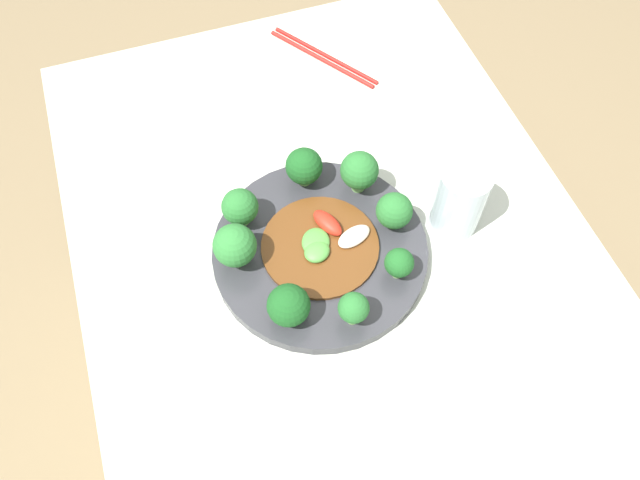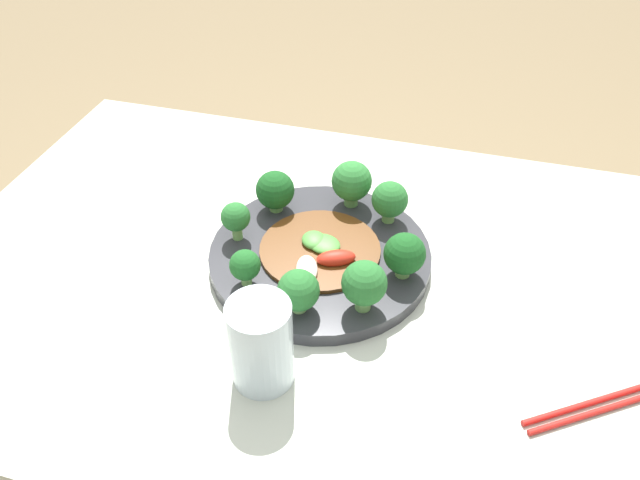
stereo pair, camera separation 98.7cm
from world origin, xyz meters
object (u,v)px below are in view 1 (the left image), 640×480
(drinking_glass, at_px, (459,199))
(broccoli_north, at_px, (394,211))
(broccoli_southwest, at_px, (240,207))
(stirfry_center, at_px, (322,243))
(broccoli_northwest, at_px, (359,171))
(broccoli_east, at_px, (354,308))
(chopsticks, at_px, (323,57))
(broccoli_west, at_px, (304,167))
(broccoli_southeast, at_px, (289,306))
(plate, at_px, (320,251))
(broccoli_northeast, at_px, (399,263))
(broccoli_south, at_px, (235,246))

(drinking_glass, bearing_deg, broccoli_north, -98.40)
(broccoli_southwest, height_order, stirfry_center, broccoli_southwest)
(broccoli_northwest, bearing_deg, drinking_glass, 52.57)
(broccoli_east, relative_size, chopsticks, 0.29)
(broccoli_west, relative_size, broccoli_southeast, 1.01)
(plate, xyz_separation_m, broccoli_northeast, (0.08, 0.09, 0.04))
(plate, xyz_separation_m, broccoli_northwest, (-0.08, 0.09, 0.05))
(broccoli_north, height_order, broccoli_northeast, broccoli_north)
(stirfry_center, bearing_deg, broccoli_southwest, -127.95)
(drinking_glass, bearing_deg, plate, -92.75)
(broccoli_east, xyz_separation_m, stirfry_center, (-0.12, 0.00, -0.03))
(broccoli_west, xyz_separation_m, broccoli_northeast, (0.19, 0.07, -0.01))
(plate, distance_m, broccoli_north, 0.12)
(broccoli_north, distance_m, drinking_glass, 0.09)
(broccoli_southwest, xyz_separation_m, broccoli_east, (0.20, 0.10, -0.00))
(broccoli_west, bearing_deg, broccoli_east, -2.87)
(drinking_glass, bearing_deg, broccoli_southeast, -74.28)
(broccoli_southwest, bearing_deg, plate, 49.74)
(broccoli_northeast, height_order, broccoli_southeast, broccoli_southeast)
(broccoli_north, height_order, chopsticks, broccoli_north)
(plate, distance_m, broccoli_west, 0.13)
(broccoli_southeast, xyz_separation_m, stirfry_center, (-0.09, 0.08, -0.03))
(broccoli_south, distance_m, drinking_glass, 0.32)
(chopsticks, bearing_deg, broccoli_northwest, -9.31)
(broccoli_northeast, height_order, stirfry_center, broccoli_northeast)
(broccoli_south, height_order, broccoli_west, broccoli_south)
(broccoli_northwest, height_order, drinking_glass, drinking_glass)
(broccoli_northwest, height_order, chopsticks, broccoli_northwest)
(broccoli_southwest, xyz_separation_m, broccoli_west, (-0.04, 0.11, -0.00))
(broccoli_northwest, distance_m, stirfry_center, 0.12)
(broccoli_northwest, distance_m, broccoli_northeast, 0.16)
(plate, bearing_deg, drinking_glass, 87.25)
(plate, height_order, broccoli_southeast, broccoli_southeast)
(broccoli_northwest, distance_m, chopsticks, 0.31)
(drinking_glass, bearing_deg, broccoli_northwest, -127.43)
(broccoli_south, height_order, broccoli_northeast, broccoli_south)
(broccoli_east, distance_m, broccoli_north, 0.16)
(chopsticks, bearing_deg, broccoli_west, -24.90)
(broccoli_east, xyz_separation_m, broccoli_northeast, (-0.04, 0.08, -0.01))
(broccoli_southwest, height_order, broccoli_east, broccoli_southwest)
(plate, height_order, broccoli_southwest, broccoli_southwest)
(broccoli_east, bearing_deg, broccoli_southeast, -112.19)
(broccoli_west, xyz_separation_m, broccoli_north, (0.11, 0.10, -0.00))
(broccoli_west, bearing_deg, plate, -7.69)
(plate, height_order, chopsticks, plate)
(broccoli_northwest, relative_size, chopsticks, 0.36)
(broccoli_northwest, distance_m, broccoli_east, 0.22)
(broccoli_northwest, xyz_separation_m, chopsticks, (-0.30, 0.05, -0.06))
(broccoli_northwest, height_order, stirfry_center, broccoli_northwest)
(broccoli_northwest, height_order, broccoli_north, broccoli_northwest)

